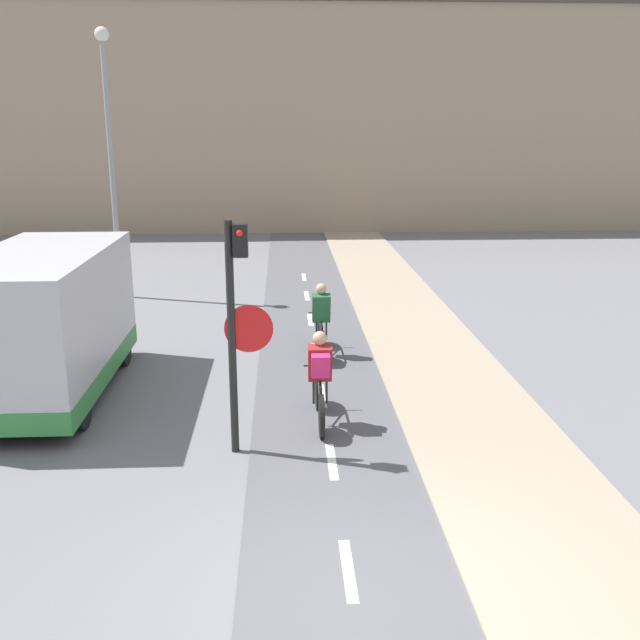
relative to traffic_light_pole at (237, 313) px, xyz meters
name	(u,v)px	position (x,y,z in m)	size (l,w,h in m)	color
ground_plane	(353,603)	(1.27, -3.44, -2.04)	(120.00, 120.00, 0.00)	slate
bike_lane	(353,601)	(1.27, -3.43, -2.03)	(2.29, 60.00, 0.02)	#56565B
sidewalk_strip	(589,592)	(3.62, -3.44, -2.02)	(2.40, 60.00, 0.05)	gray
building_row_background	(295,116)	(1.27, 24.07, 2.92)	(60.00, 5.20, 9.90)	gray
traffic_light_pole	(237,313)	(0.00, 0.00, 0.00)	(0.67, 0.25, 3.31)	black
street_lamp_far	(110,138)	(-3.80, 9.84, 2.17)	(0.36, 0.36, 6.90)	gray
cyclist_near	(320,381)	(1.18, 0.91, -1.33)	(0.46, 1.78, 1.50)	black
cyclist_far	(321,324)	(1.38, 4.35, -1.37)	(0.46, 1.76, 1.50)	black
van	(45,326)	(-3.41, 2.44, -0.81)	(2.05, 4.69, 2.49)	#B7B7BC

